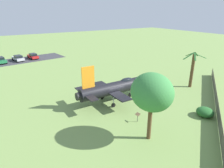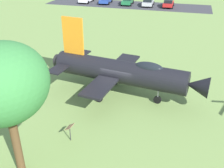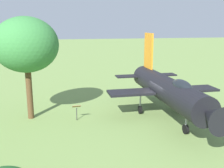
% 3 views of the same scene
% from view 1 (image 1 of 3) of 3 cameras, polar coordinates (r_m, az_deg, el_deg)
% --- Properties ---
extents(ground_plane, '(200.00, 200.00, 0.00)m').
position_cam_1_polar(ground_plane, '(29.61, 0.45, -4.97)').
color(ground_plane, '#75934C').
extents(parking_strip, '(12.31, 33.40, 0.00)m').
position_cam_1_polar(parking_strip, '(58.43, -29.36, 5.24)').
color(parking_strip, '#38383D').
rests_on(parking_strip, ground_plane).
extents(display_jet, '(8.30, 12.46, 5.94)m').
position_cam_1_polar(display_jet, '(28.95, 1.09, -0.98)').
color(display_jet, black).
rests_on(display_jet, ground_plane).
extents(shade_tree, '(4.44, 3.96, 7.21)m').
position_cam_1_polar(shade_tree, '(19.52, 11.43, -2.40)').
color(shade_tree, brown).
rests_on(shade_tree, ground_plane).
extents(palm_tree, '(3.67, 4.56, 6.18)m').
position_cam_1_polar(palm_tree, '(36.77, 22.13, 3.86)').
color(palm_tree, brown).
rests_on(palm_tree, ground_plane).
extents(perimeter_fence, '(20.07, 28.93, 1.56)m').
position_cam_1_polar(perimeter_fence, '(29.43, 28.14, -5.95)').
color(perimeter_fence, '#4C4238').
rests_on(perimeter_fence, ground_plane).
extents(shrub_near_fence, '(2.18, 2.07, 1.18)m').
position_cam_1_polar(shrub_near_fence, '(27.98, 25.25, -7.32)').
color(shrub_near_fence, '#235B26').
rests_on(shrub_near_fence, ground_plane).
extents(info_plaque, '(0.61, 0.42, 1.14)m').
position_cam_1_polar(info_plaque, '(24.26, 7.42, -8.97)').
color(info_plaque, '#333333').
rests_on(info_plaque, ground_plane).
extents(parked_car_red, '(4.60, 2.51, 1.50)m').
position_cam_1_polar(parked_car_red, '(60.05, -21.85, 7.51)').
color(parked_car_red, red).
rests_on(parked_car_red, ground_plane).
extents(parked_car_silver, '(4.92, 2.76, 1.52)m').
position_cam_1_polar(parked_car_silver, '(59.01, -25.47, 6.80)').
color(parked_car_silver, '#B2B5BA').
rests_on(parked_car_silver, ground_plane).
extents(parked_car_green, '(4.54, 2.65, 1.54)m').
position_cam_1_polar(parked_car_green, '(58.37, -29.44, 6.02)').
color(parked_car_green, '#1E6B3D').
rests_on(parked_car_green, ground_plane).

